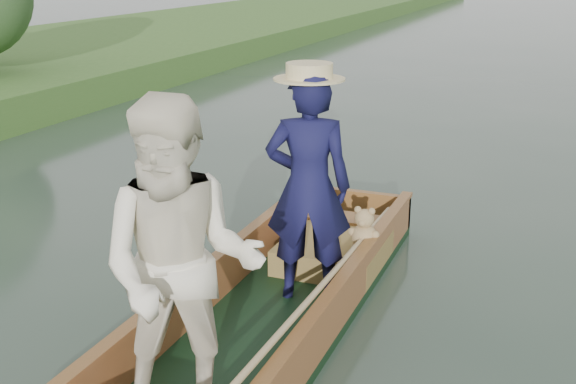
% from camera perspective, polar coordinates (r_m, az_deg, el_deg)
% --- Properties ---
extents(ground, '(120.00, 120.00, 0.00)m').
position_cam_1_polar(ground, '(5.29, -2.45, -11.74)').
color(ground, '#283D30').
rests_on(ground, ground).
extents(punt, '(1.17, 5.00, 1.98)m').
position_cam_1_polar(punt, '(4.72, -3.24, -5.84)').
color(punt, black).
rests_on(punt, ground).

